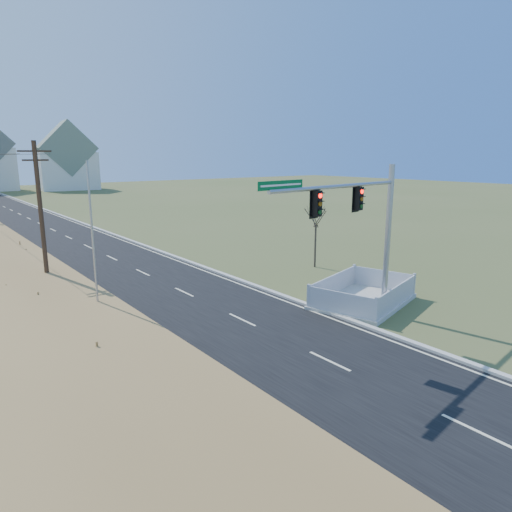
{
  "coord_description": "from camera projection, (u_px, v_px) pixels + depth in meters",
  "views": [
    {
      "loc": [
        -12.72,
        -13.66,
        8.14
      ],
      "look_at": [
        0.42,
        3.4,
        3.4
      ],
      "focal_mm": 32.0,
      "sensor_mm": 36.0,
      "label": 1
    }
  ],
  "objects": [
    {
      "name": "curb",
      "position": [
        66.0,
        217.0,
        61.03
      ],
      "size": [
        0.3,
        180.0,
        0.18
      ],
      "primitive_type": "cube",
      "color": "#B2AFA8",
      "rests_on": "ground"
    },
    {
      "name": "utility_pole_near",
      "position": [
        41.0,
        216.0,
        26.62
      ],
      "size": [
        1.8,
        0.26,
        9.0
      ],
      "color": "#422D1E",
      "rests_on": "ground"
    },
    {
      "name": "open_sign",
      "position": [
        354.0,
        301.0,
        25.03
      ],
      "size": [
        0.51,
        0.07,
        0.63
      ],
      "rotation": [
        0.0,
        0.0,
        -0.01
      ],
      "color": "white",
      "rests_on": "ground"
    },
    {
      "name": "bare_tree",
      "position": [
        316.0,
        216.0,
        33.32
      ],
      "size": [
        1.8,
        1.8,
        4.77
      ],
      "color": "#4C3F33",
      "rests_on": "ground"
    },
    {
      "name": "road",
      "position": [
        32.0,
        220.0,
        58.57
      ],
      "size": [
        8.0,
        180.0,
        0.06
      ],
      "primitive_type": "cube",
      "color": "black",
      "rests_on": "ground"
    },
    {
      "name": "fence_enclosure",
      "position": [
        363.0,
        299.0,
        25.61
      ],
      "size": [
        6.86,
        5.55,
        1.36
      ],
      "rotation": [
        0.0,
        0.0,
        0.28
      ],
      "color": "#B7B5AD",
      "rests_on": "ground"
    },
    {
      "name": "traffic_signal_mast",
      "position": [
        368.0,
        230.0,
        21.68
      ],
      "size": [
        9.66,
        1.6,
        7.75
      ],
      "rotation": [
        0.0,
        0.0,
        0.13
      ],
      "color": "#9EA0A5",
      "rests_on": "ground"
    },
    {
      "name": "condo_ne",
      "position": [
        68.0,
        161.0,
        110.8
      ],
      "size": [
        14.12,
        10.51,
        16.52
      ],
      "rotation": [
        0.0,
        0.0,
        -0.1
      ],
      "color": "white",
      "rests_on": "ground"
    },
    {
      "name": "flagpole",
      "position": [
        95.0,
        264.0,
        21.52
      ],
      "size": [
        0.36,
        0.36,
        7.93
      ],
      "color": "#B7B5AD",
      "rests_on": "ground"
    },
    {
      "name": "ground",
      "position": [
        296.0,
        346.0,
        19.9
      ],
      "size": [
        260.0,
        260.0,
        0.0
      ],
      "primitive_type": "plane",
      "color": "#495227",
      "rests_on": "ground"
    }
  ]
}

